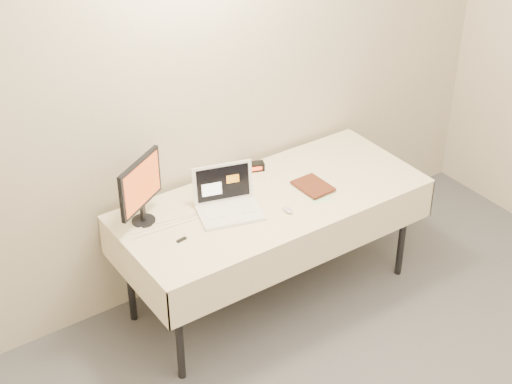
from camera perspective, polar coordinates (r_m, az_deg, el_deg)
back_wall at (r=4.64m, az=-2.03°, el=8.49°), size 4.00×0.10×2.70m
table at (r=4.63m, az=1.17°, el=-1.06°), size 1.86×0.81×0.74m
laptop at (r=4.47m, az=-2.12°, el=-0.62°), size 0.42×0.37×0.25m
monitor at (r=4.31m, az=-8.40°, el=0.38°), size 0.34×0.22×0.39m
book at (r=4.59m, az=3.39°, el=1.17°), size 0.17×0.03×0.23m
alarm_clock at (r=4.85m, az=-0.17°, el=1.85°), size 0.14×0.10×0.05m
clicker at (r=4.48m, az=2.31°, el=-1.31°), size 0.04×0.08×0.02m
paper_form at (r=4.69m, az=4.33°, el=0.21°), size 0.23×0.33×0.00m
usb_dongle at (r=4.26m, az=-5.44°, el=-3.47°), size 0.06×0.03×0.01m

